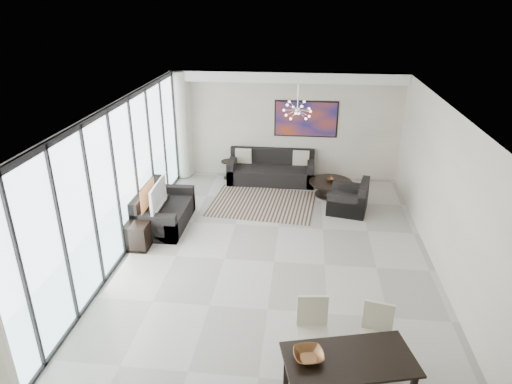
# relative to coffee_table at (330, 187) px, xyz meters

# --- Properties ---
(room_shell) EXTENTS (6.00, 9.00, 2.90)m
(room_shell) POSITION_rel_coffee_table_xyz_m (-0.72, -3.29, 1.24)
(room_shell) COLOR #A8A39B
(room_shell) RESTS_ON ground
(window_wall) EXTENTS (0.37, 8.95, 2.90)m
(window_wall) POSITION_rel_coffee_table_xyz_m (-4.04, -3.29, 1.25)
(window_wall) COLOR silver
(window_wall) RESTS_ON floor
(soffit) EXTENTS (5.98, 0.40, 0.26)m
(soffit) POSITION_rel_coffee_table_xyz_m (-1.18, 1.01, 2.56)
(soffit) COLOR white
(soffit) RESTS_ON room_shell
(painting) EXTENTS (1.68, 0.04, 0.98)m
(painting) POSITION_rel_coffee_table_xyz_m (-0.68, 1.18, 1.44)
(painting) COLOR #AC3B17
(painting) RESTS_ON room_shell
(chandelier) EXTENTS (0.66, 0.66, 0.71)m
(chandelier) POSITION_rel_coffee_table_xyz_m (-0.88, -0.79, 2.14)
(chandelier) COLOR silver
(chandelier) RESTS_ON room_shell
(rug) EXTENTS (2.64, 2.12, 0.01)m
(rug) POSITION_rel_coffee_table_xyz_m (-1.64, -0.69, -0.21)
(rug) COLOR black
(rug) RESTS_ON floor
(coffee_table) EXTENTS (1.08, 1.08, 0.38)m
(coffee_table) POSITION_rel_coffee_table_xyz_m (0.00, 0.00, 0.00)
(coffee_table) COLOR black
(coffee_table) RESTS_ON floor
(bowl_coffee) EXTENTS (0.25, 0.25, 0.07)m
(bowl_coffee) POSITION_rel_coffee_table_xyz_m (-0.01, 0.03, 0.20)
(bowl_coffee) COLOR brown
(bowl_coffee) RESTS_ON coffee_table
(sofa_main) EXTENTS (2.29, 0.94, 0.83)m
(sofa_main) POSITION_rel_coffee_table_xyz_m (-1.55, 0.79, 0.07)
(sofa_main) COLOR black
(sofa_main) RESTS_ON floor
(loveseat) EXTENTS (0.96, 1.70, 0.85)m
(loveseat) POSITION_rel_coffee_table_xyz_m (-3.73, -2.01, 0.08)
(loveseat) COLOR black
(loveseat) RESTS_ON floor
(armchair) EXTENTS (1.03, 1.06, 0.76)m
(armchair) POSITION_rel_coffee_table_xyz_m (0.40, -0.87, 0.05)
(armchair) COLOR black
(armchair) RESTS_ON floor
(side_table) EXTENTS (0.37, 0.37, 0.51)m
(side_table) POSITION_rel_coffee_table_xyz_m (-2.75, 0.86, 0.13)
(side_table) COLOR black
(side_table) RESTS_ON floor
(tv_console) EXTENTS (0.49, 1.73, 0.54)m
(tv_console) POSITION_rel_coffee_table_xyz_m (-3.94, -2.43, 0.06)
(tv_console) COLOR black
(tv_console) RESTS_ON floor
(television) EXTENTS (0.16, 1.03, 0.59)m
(television) POSITION_rel_coffee_table_xyz_m (-3.78, -2.35, 0.62)
(television) COLOR gray
(television) RESTS_ON tv_console
(dining_table) EXTENTS (1.73, 1.15, 0.66)m
(dining_table) POSITION_rel_coffee_table_xyz_m (-0.06, -6.39, 0.36)
(dining_table) COLOR black
(dining_table) RESTS_ON floor
(dining_chair_nw) EXTENTS (0.48, 0.48, 0.93)m
(dining_chair_nw) POSITION_rel_coffee_table_xyz_m (-0.49, -5.66, 0.32)
(dining_chair_nw) COLOR beige
(dining_chair_nw) RESTS_ON floor
(dining_chair_ne) EXTENTS (0.49, 0.49, 0.88)m
(dining_chair_ne) POSITION_rel_coffee_table_xyz_m (0.38, -5.64, 0.29)
(dining_chair_ne) COLOR beige
(dining_chair_ne) RESTS_ON floor
(bowl_dining) EXTENTS (0.44, 0.44, 0.09)m
(bowl_dining) POSITION_rel_coffee_table_xyz_m (-0.55, -6.44, 0.49)
(bowl_dining) COLOR brown
(bowl_dining) RESTS_ON dining_table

